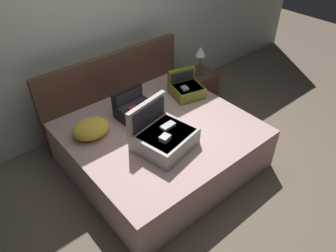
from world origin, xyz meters
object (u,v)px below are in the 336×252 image
nightstand (198,88)px  table_lamp (201,54)px  hard_case_large (163,136)px  hard_case_medium (136,110)px  pillow_near_headboard (91,129)px  hard_case_small (186,89)px  bed (161,145)px

nightstand → table_lamp: 0.54m
hard_case_large → table_lamp: size_ratio=1.59×
nightstand → hard_case_medium: bearing=-166.9°
pillow_near_headboard → hard_case_large: bearing=-52.5°
hard_case_large → hard_case_small: bearing=22.6°
hard_case_large → hard_case_medium: (0.08, 0.59, -0.03)m
pillow_near_headboard → hard_case_medium: bearing=-2.8°
hard_case_small → hard_case_medium: bearing=-167.6°
hard_case_large → hard_case_medium: hard_case_large is taller
hard_case_small → table_lamp: (0.57, 0.34, 0.17)m
hard_case_small → hard_case_large: bearing=-131.4°
bed → hard_case_large: bearing=-122.6°
pillow_near_headboard → table_lamp: 1.91m
bed → nightstand: 1.39m
hard_case_medium → table_lamp: bearing=10.1°
bed → pillow_near_headboard: pillow_near_headboard is taller
bed → nightstand: (1.24, 0.64, -0.01)m
bed → table_lamp: 1.49m
pillow_near_headboard → nightstand: bearing=8.5°
hard_case_medium → hard_case_small: hard_case_medium is taller
hard_case_small → nightstand: 0.76m
hard_case_large → hard_case_medium: 0.60m
nightstand → table_lamp: size_ratio=1.24×
bed → nightstand: bearing=27.3°
hard_case_medium → table_lamp: 1.37m
pillow_near_headboard → nightstand: (1.88, 0.28, -0.37)m
hard_case_medium → hard_case_large: bearing=-100.9°
hard_case_small → nightstand: (0.57, 0.34, -0.37)m
hard_case_large → pillow_near_headboard: bearing=116.1°
hard_case_large → nightstand: hard_case_large is taller
hard_case_medium → hard_case_small: (0.75, -0.03, -0.00)m
bed → hard_case_small: 0.81m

